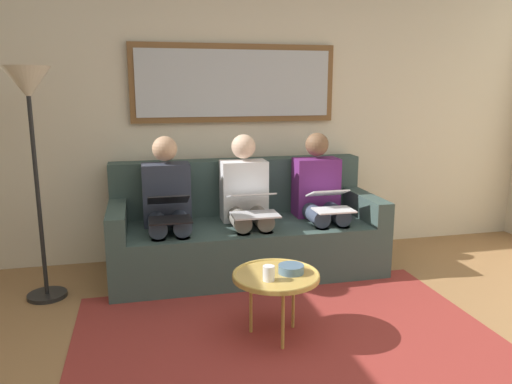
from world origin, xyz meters
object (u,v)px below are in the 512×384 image
Objects in this scene: bowl at (291,269)px; laptop_white at (330,200)px; framed_mirror at (235,83)px; person_middle at (246,200)px; person_left at (320,196)px; cup at (269,273)px; laptop_silver at (253,204)px; standing_lamp at (30,109)px; couch at (245,233)px; coffee_table at (276,276)px; person_right at (167,204)px; laptop_black at (169,208)px.

laptop_white is at bearing -123.74° from bowl.
framed_mirror is 1.05m from person_middle.
cup is at bearing 57.98° from person_left.
person_middle reaches higher than laptop_silver.
standing_lamp is (2.19, 0.20, 0.76)m from person_left.
couch is 1.93× the size of person_middle.
framed_mirror is 3.37× the size of coffee_table.
laptop_white reaches higher than cup.
coffee_table is at bearing 86.00° from laptop_silver.
person_left is at bearing -174.81° from standing_lamp.
laptop_white is 0.64m from laptop_silver.
framed_mirror is 1.58× the size of person_middle.
coffee_table is 1.30m from person_right.
framed_mirror is 4.67× the size of laptop_silver.
coffee_table is 1.39× the size of laptop_silver.
couch is at bearing 90.00° from framed_mirror.
bowl is 1.34m from person_right.
person_left and person_right have the same top height.
person_left and person_middle have the same top height.
person_left is at bearing -117.89° from bowl.
coffee_table is 1.34× the size of laptop_black.
bowl is at bearing 120.40° from person_right.
bowl is 0.14× the size of person_left.
bowl is 0.41× the size of laptop_silver.
framed_mirror is at bearing -88.83° from bowl.
couch reaches higher than bowl.
framed_mirror is 19.97× the size of cup.
couch is 1.93× the size of person_left.
laptop_black is (0.64, 0.29, 0.32)m from couch.
standing_lamp is at bearing 5.19° from person_left.
laptop_silver reaches higher than bowl.
couch is 0.77m from laptop_black.
couch is 0.71m from person_right.
person_left is at bearing 180.00° from person_middle.
laptop_silver is (-0.13, -1.00, 0.18)m from cup.
coffee_table is (0.06, 1.22, 0.08)m from couch.
laptop_silver is at bearing 178.60° from standing_lamp.
framed_mirror is (0.00, -0.39, 1.24)m from couch.
laptop_silver is at bearing 90.00° from person_middle.
person_left is 1.00× the size of person_right.
bowl is at bearing 126.13° from laptop_black.
coffee_table is 0.47× the size of person_left.
laptop_black is (0.51, -1.01, 0.18)m from cup.
cup is at bearing 27.78° from bowl.
cup is 1.27m from laptop_white.
cup is 0.19m from bowl.
standing_lamp is (1.49, -0.95, 0.98)m from coffee_table.
standing_lamp reaches higher than person_left.
coffee_table is 1.17m from person_middle.
cup is 0.08× the size of person_left.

